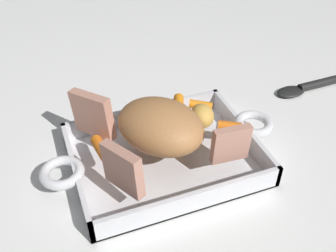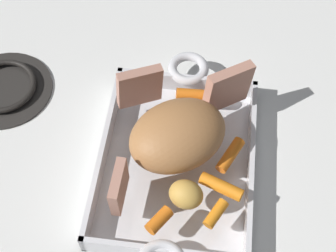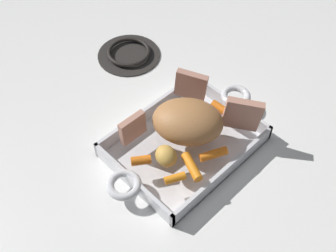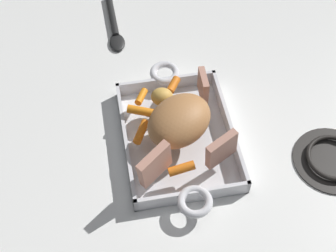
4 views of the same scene
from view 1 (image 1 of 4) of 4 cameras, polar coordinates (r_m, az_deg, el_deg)
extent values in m
plane|color=white|center=(0.70, -0.49, -5.20)|extent=(1.83, 1.83, 0.00)
cube|color=silver|center=(0.70, -0.49, -5.01)|extent=(0.32, 0.24, 0.01)
cube|color=silver|center=(0.77, -3.53, 1.61)|extent=(0.32, 0.01, 0.04)
cube|color=silver|center=(0.61, 3.39, -11.01)|extent=(0.32, 0.01, 0.04)
cube|color=silver|center=(0.74, 10.75, -1.02)|extent=(0.01, 0.24, 0.04)
cube|color=silver|center=(0.66, -13.13, -7.10)|extent=(0.01, 0.24, 0.04)
torus|color=silver|center=(0.74, 12.28, 0.31)|extent=(0.07, 0.07, 0.02)
torus|color=silver|center=(0.65, -15.11, -6.53)|extent=(0.07, 0.07, 0.02)
ellipsoid|color=#AB7141|center=(0.64, -0.99, -0.17)|extent=(0.18, 0.19, 0.08)
cube|color=tan|center=(0.63, 9.07, -2.61)|extent=(0.07, 0.02, 0.06)
cube|color=tan|center=(0.68, -10.86, 1.61)|extent=(0.06, 0.08, 0.09)
cube|color=tan|center=(0.58, -6.59, -6.27)|extent=(0.05, 0.08, 0.08)
cylinder|color=orange|center=(0.74, 4.75, 3.03)|extent=(0.05, 0.04, 0.02)
cylinder|color=orange|center=(0.73, 1.55, 2.63)|extent=(0.04, 0.07, 0.02)
cylinder|color=orange|center=(0.70, 8.96, -0.11)|extent=(0.05, 0.04, 0.02)
cylinder|color=orange|center=(0.72, -2.52, 2.17)|extent=(0.06, 0.04, 0.02)
cylinder|color=orange|center=(0.65, -9.67, -3.20)|extent=(0.03, 0.06, 0.02)
ellipsoid|color=gold|center=(0.70, 4.93, 1.48)|extent=(0.05, 0.06, 0.04)
cylinder|color=black|center=(0.96, 22.46, 6.09)|extent=(0.17, 0.02, 0.02)
ellipsoid|color=black|center=(0.90, 17.35, 4.76)|extent=(0.07, 0.04, 0.01)
camera|label=2|loc=(0.78, 42.02, 49.55)|focal=53.31mm
camera|label=3|loc=(1.04, 22.13, 51.52)|focal=43.44mm
camera|label=4|loc=(0.81, -82.19, 43.28)|focal=49.54mm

